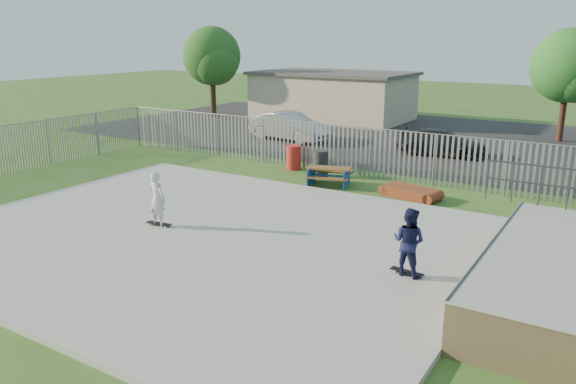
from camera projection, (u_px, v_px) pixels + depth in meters
The scene contains 17 objects.
ground at pixel (206, 238), 15.84m from camera, with size 120.00×120.00×0.00m, color #34551D.
concrete_slab at pixel (206, 236), 15.82m from camera, with size 15.00×12.00×0.15m, color #A0A09B.
fence at pixel (316, 175), 18.81m from camera, with size 26.04×16.02×2.00m.
picnic_table at pixel (329, 176), 21.37m from camera, with size 1.97×1.77×0.70m.
funbox at pixel (410, 193), 19.79m from camera, with size 1.94×1.23×0.36m.
trash_bin_red at pixel (294, 158), 23.91m from camera, with size 0.62×0.62×1.03m, color #B4211B.
trash_bin_grey at pixel (320, 163), 22.75m from camera, with size 0.63×0.63×1.05m, color #252528.
parking_lot at pixel (426, 138), 31.37m from camera, with size 40.00×18.00×0.02m, color black.
car_silver at pixel (289, 126), 30.50m from camera, with size 1.61×4.60×1.52m, color #BBBAC0.
car_dark at pixel (441, 142), 26.68m from camera, with size 1.71×4.20×1.22m, color black.
building at pixel (333, 95), 38.29m from camera, with size 10.40×6.40×3.20m.
tree_left at pixel (212, 56), 38.83m from camera, with size 4.03×4.03×6.21m.
tree_mid at pixel (569, 66), 29.36m from camera, with size 3.86×3.86×5.95m.
skateboard_a at pixel (407, 273), 13.06m from camera, with size 0.82×0.29×0.08m.
skateboard_b at pixel (159, 224), 16.42m from camera, with size 0.82×0.30×0.08m.
skater_navy at pixel (409, 242), 12.85m from camera, with size 0.78×0.61×1.61m, color #12153B.
skater_white at pixel (157, 199), 16.22m from camera, with size 0.59×0.39×1.61m, color silver.
Camera 1 is at (9.87, -11.43, 5.49)m, focal length 35.00 mm.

